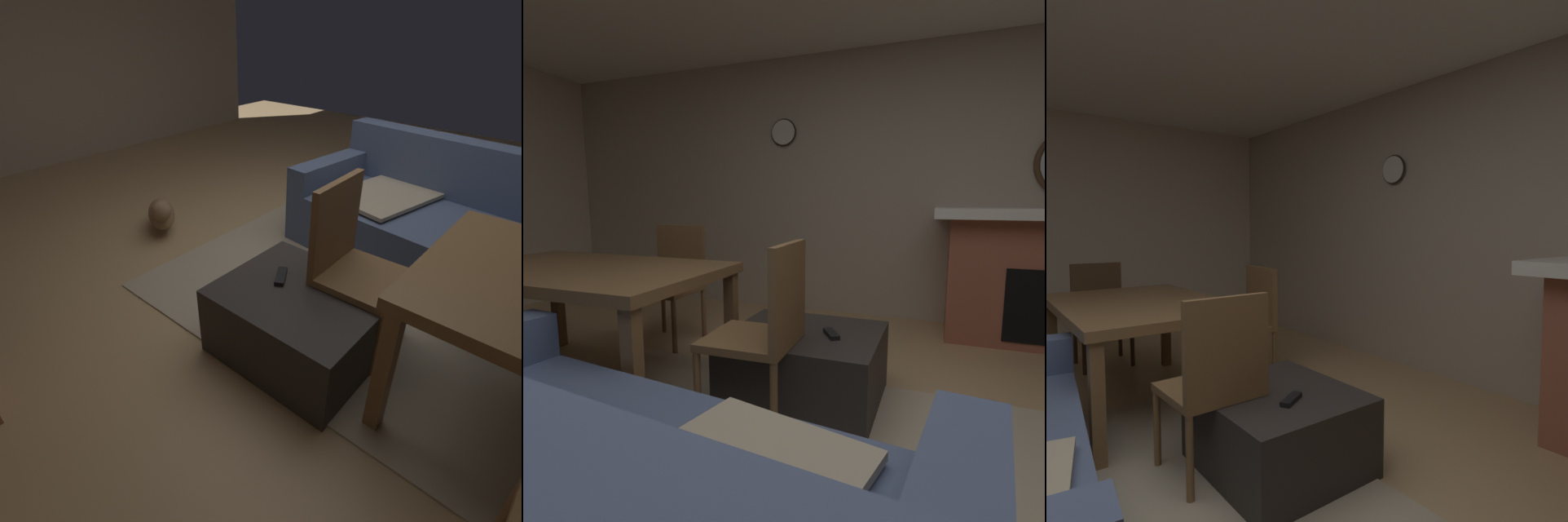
{
  "view_description": "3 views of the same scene",
  "coord_description": "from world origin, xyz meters",
  "views": [
    {
      "loc": [
        1.35,
        -2.32,
        1.64
      ],
      "look_at": [
        0.29,
        -1.11,
        0.64
      ],
      "focal_mm": 27.72,
      "sensor_mm": 36.0,
      "label": 1
    },
    {
      "loc": [
        -0.3,
        1.22,
        1.14
      ],
      "look_at": [
        0.49,
        -0.83,
        0.81
      ],
      "focal_mm": 28.55,
      "sensor_mm": 36.0,
      "label": 2
    },
    {
      "loc": [
        -1.43,
        0.32,
        1.24
      ],
      "look_at": [
        0.16,
        -0.92,
        1.1
      ],
      "focal_mm": 29.83,
      "sensor_mm": 36.0,
      "label": 3
    }
  ],
  "objects": [
    {
      "name": "dining_chair_south",
      "position": [
        1.71,
        -1.52,
        0.52
      ],
      "size": [
        0.44,
        0.44,
        0.93
      ],
      "color": "brown",
      "rests_on": "ground"
    },
    {
      "name": "area_rug",
      "position": [
        0.39,
        -0.22,
        0.01
      ],
      "size": [
        2.6,
        2.0,
        0.01
      ],
      "primitive_type": "cube",
      "color": "tan",
      "rests_on": "ground"
    },
    {
      "name": "wall_clock",
      "position": [
        1.25,
        -2.78,
        1.8
      ],
      "size": [
        0.27,
        0.03,
        0.27
      ],
      "color": "silver"
    },
    {
      "name": "ottoman_coffee_table",
      "position": [
        0.39,
        -0.91,
        0.2
      ],
      "size": [
        0.82,
        0.72,
        0.41
      ],
      "primitive_type": "cube",
      "color": "#2D2826",
      "rests_on": "ground"
    },
    {
      "name": "dining_table",
      "position": [
        1.71,
        -0.61,
        0.67
      ],
      "size": [
        1.64,
        1.03,
        0.74
      ],
      "color": "brown",
      "rests_on": "ground"
    },
    {
      "name": "tv_remote",
      "position": [
        0.24,
        -0.88,
        0.42
      ],
      "size": [
        0.12,
        0.16,
        0.02
      ],
      "primitive_type": "cube",
      "rotation": [
        0.0,
        0.0,
        0.54
      ],
      "color": "black",
      "rests_on": "ottoman_coffee_table"
    },
    {
      "name": "wall_back_fireplace_side",
      "position": [
        0.0,
        -2.87,
        1.26
      ],
      "size": [
        8.32,
        0.12,
        2.52
      ],
      "primitive_type": "cube",
      "color": "#B7A893",
      "rests_on": "ground"
    },
    {
      "name": "dining_chair_west",
      "position": [
        0.5,
        -0.62,
        0.52
      ],
      "size": [
        0.45,
        0.45,
        0.93
      ],
      "color": "brown",
      "rests_on": "ground"
    }
  ]
}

